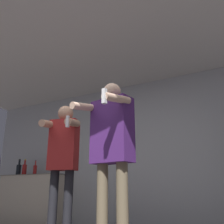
% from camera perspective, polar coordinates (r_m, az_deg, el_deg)
% --- Properties ---
extents(wall_back, '(7.00, 0.06, 2.55)m').
position_cam_1_polar(wall_back, '(4.43, 6.75, -9.05)').
color(wall_back, '#B2B7BC').
rests_on(wall_back, ground_plane).
extents(ceiling_slab, '(7.00, 3.20, 0.05)m').
position_cam_1_polar(ceiling_slab, '(3.69, -1.80, 14.32)').
color(ceiling_slab, silver).
rests_on(ceiling_slab, wall_back).
extents(counter, '(1.36, 0.59, 0.92)m').
position_cam_1_polar(counter, '(5.24, -17.35, -18.65)').
color(counter, '#BCB29E').
rests_on(counter, ground_plane).
extents(bottle_clear_vodka, '(0.09, 0.09, 0.32)m').
position_cam_1_polar(bottle_clear_vodka, '(5.38, -19.40, -12.21)').
color(bottle_clear_vodka, maroon).
rests_on(bottle_clear_vodka, counter).
extents(bottle_amber_bourbon, '(0.07, 0.07, 0.28)m').
position_cam_1_polar(bottle_amber_bourbon, '(5.18, -17.19, -12.47)').
color(bottle_amber_bourbon, maroon).
rests_on(bottle_amber_bourbon, counter).
extents(bottle_short_whiskey, '(0.10, 0.10, 0.33)m').
position_cam_1_polar(bottle_short_whiskey, '(5.50, -20.55, -12.15)').
color(bottle_short_whiskey, black).
rests_on(bottle_short_whiskey, counter).
extents(person_woman_foreground, '(0.55, 0.57, 1.74)m').
position_cam_1_polar(person_woman_foreground, '(2.53, -0.13, -7.35)').
color(person_woman_foreground, '#75664C').
rests_on(person_woman_foreground, ground_plane).
extents(person_man_side, '(0.50, 0.51, 1.74)m').
position_cam_1_polar(person_man_side, '(3.32, -11.16, -9.66)').
color(person_man_side, black).
rests_on(person_man_side, ground_plane).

